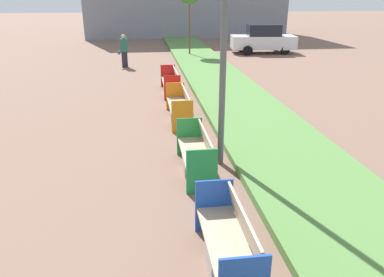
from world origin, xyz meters
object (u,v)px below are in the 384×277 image
bench_blue_frame (228,247)px  parked_car_distant (263,39)px  bench_orange_frame (180,108)px  bench_green_frame (197,156)px  pedestrian_walking (124,51)px  bench_red_frame (171,84)px

bench_blue_frame → parked_car_distant: parked_car_distant is taller
bench_blue_frame → bench_orange_frame: same height
bench_green_frame → pedestrian_walking: (-2.04, 13.21, 0.52)m
bench_blue_frame → bench_green_frame: same height
bench_green_frame → parked_car_distant: size_ratio=0.46×
parked_car_distant → pedestrian_walking: bearing=-149.3°
bench_green_frame → pedestrian_walking: 13.37m
bench_green_frame → bench_red_frame: bearing=90.0°
bench_blue_frame → bench_red_frame: size_ratio=0.85×
bench_orange_frame → parked_car_distant: 15.28m
pedestrian_walking → bench_green_frame: bearing=-81.2°
bench_green_frame → bench_orange_frame: size_ratio=0.86×
parked_car_distant → bench_red_frame: bearing=-118.3°
pedestrian_walking → parked_car_distant: size_ratio=0.40×
pedestrian_walking → parked_car_distant: (9.02, 4.11, 0.03)m
bench_green_frame → bench_red_frame: (0.00, 7.20, 0.01)m
bench_blue_frame → pedestrian_walking: (-2.04, 16.41, 0.52)m
parked_car_distant → bench_green_frame: bearing=-105.7°
bench_blue_frame → pedestrian_walking: 16.54m
bench_green_frame → parked_car_distant: parked_car_distant is taller
bench_orange_frame → pedestrian_walking: pedestrian_walking is taller
parked_car_distant → bench_blue_frame: bearing=-102.5°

